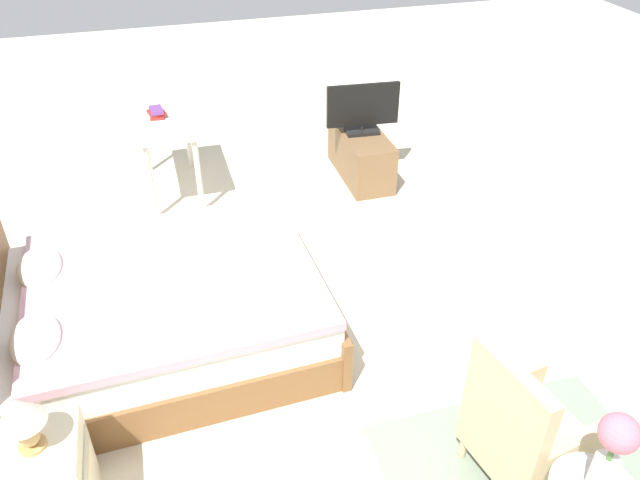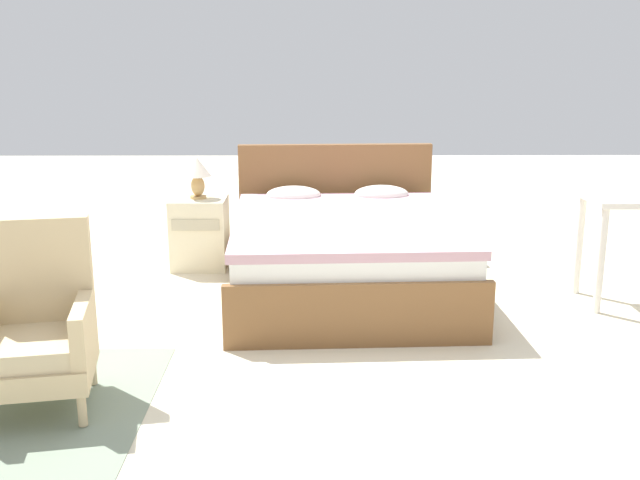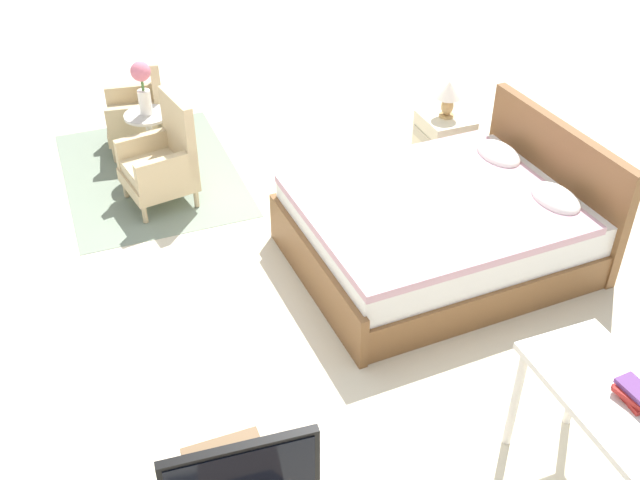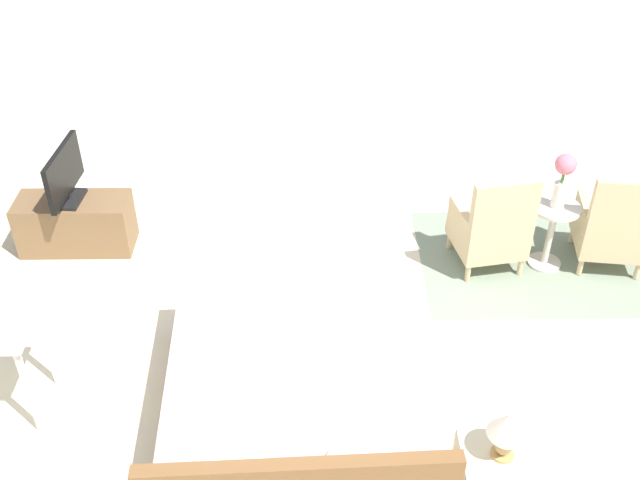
# 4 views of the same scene
# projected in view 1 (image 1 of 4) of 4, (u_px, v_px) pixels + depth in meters

# --- Properties ---
(ground_plane) EXTENTS (16.00, 16.00, 0.00)m
(ground_plane) POSITION_uv_depth(u_px,v_px,m) (306.00, 326.00, 4.51)
(ground_plane) COLOR beige
(bed) EXTENTS (1.71, 2.16, 0.96)m
(bed) POSITION_uv_depth(u_px,v_px,m) (158.00, 312.00, 4.18)
(bed) COLOR brown
(bed) RESTS_ON ground_plane
(armchair_by_window_right) EXTENTS (0.63, 0.63, 0.92)m
(armchair_by_window_right) POSITION_uv_depth(u_px,v_px,m) (524.00, 432.00, 3.28)
(armchair_by_window_right) COLOR #CCB284
(armchair_by_window_right) RESTS_ON floor_rug
(flower_vase) EXTENTS (0.17, 0.17, 0.48)m
(flower_vase) POSITION_uv_depth(u_px,v_px,m) (613.00, 448.00, 2.60)
(flower_vase) COLOR silver
(flower_vase) RESTS_ON side_table
(table_lamp) EXTENTS (0.22, 0.22, 0.33)m
(table_lamp) POSITION_uv_depth(u_px,v_px,m) (21.00, 417.00, 2.86)
(table_lamp) COLOR tan
(table_lamp) RESTS_ON nightstand
(tv_stand) EXTENTS (0.96, 0.40, 0.48)m
(tv_stand) POSITION_uv_depth(u_px,v_px,m) (361.00, 154.00, 6.22)
(tv_stand) COLOR brown
(tv_stand) RESTS_ON ground_plane
(tv_flatscreen) EXTENTS (0.22, 0.70, 0.49)m
(tv_flatscreen) POSITION_uv_depth(u_px,v_px,m) (363.00, 108.00, 5.95)
(tv_flatscreen) COLOR black
(tv_flatscreen) RESTS_ON tv_stand
(vanity_desk) EXTENTS (1.04, 0.52, 0.77)m
(vanity_desk) POSITION_uv_depth(u_px,v_px,m) (166.00, 129.00, 5.76)
(vanity_desk) COLOR silver
(vanity_desk) RESTS_ON ground_plane
(book_stack) EXTENTS (0.20, 0.18, 0.08)m
(book_stack) POSITION_uv_depth(u_px,v_px,m) (157.00, 113.00, 5.67)
(book_stack) COLOR #AD2823
(book_stack) RESTS_ON vanity_desk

